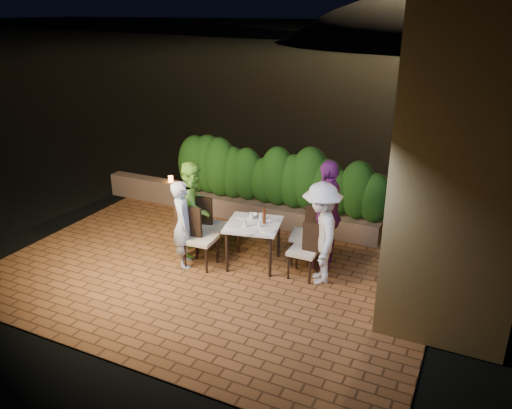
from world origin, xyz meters
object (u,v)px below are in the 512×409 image
Objects in this scene: dining_table at (253,244)px; diner_green at (194,208)px; chair_left_front at (201,238)px; diner_blue at (183,224)px; beer_bottle at (264,216)px; chair_left_back at (211,225)px; bowl at (252,215)px; chair_right_back at (306,234)px; chair_right_front at (304,250)px; diner_white at (321,233)px; parapet_lamp at (171,179)px; diner_purple at (328,214)px.

diner_green is at bearing 179.89° from dining_table.
diner_blue reaches higher than chair_left_front.
diner_green reaches higher than beer_bottle.
bowl is at bearing 4.97° from chair_left_back.
chair_right_back is at bearing 10.50° from bowl.
chair_right_front is at bearing -108.14° from diner_blue.
chair_right_back is at bearing 25.86° from chair_left_front.
diner_white is at bearing -2.07° from dining_table.
parapet_lamp is (-2.87, 1.77, 0.20)m from dining_table.
bowl is at bearing 149.05° from beer_bottle.
chair_left_front is at bearing 13.44° from chair_right_front.
diner_white is (1.02, -0.12, -0.07)m from beer_bottle.
diner_green reaches higher than dining_table.
parapet_lamp is at bearing -115.47° from diner_purple.
beer_bottle is 0.27× the size of chair_right_back.
chair_left_back is 0.62× the size of diner_white.
beer_bottle is at bearing -8.88° from chair_left_back.
chair_right_front is 0.91× the size of chair_right_back.
diner_green is 2.32m from diner_white.
diner_blue is 2.93m from parapet_lamp.
beer_bottle is 0.38m from bowl.
diner_white is at bearing -104.06° from diner_green.
chair_right_front is at bearing 9.66° from chair_left_front.
bowl is 0.17× the size of chair_left_back.
bowl is 1.18m from diner_blue.
chair_right_back reaches higher than parapet_lamp.
diner_blue reaches higher than chair_right_back.
dining_table is at bearing -60.60° from bowl.
beer_bottle is 0.19× the size of diner_blue.
diner_purple is at bearing 4.13° from chair_left_back.
chair_right_back is 0.57× the size of diner_purple.
chair_left_back is 2.08m from diner_white.
diner_white is at bearing 0.02° from diner_purple.
diner_purple is at bearing -17.60° from parapet_lamp.
diner_purple reaches higher than parapet_lamp.
dining_table is 0.91m from chair_right_front.
diner_blue is at bearing -51.21° from parapet_lamp.
diner_blue is at bearing -153.85° from beer_bottle.
chair_right_back is 2.05m from diner_blue.
parapet_lamp is (-3.97, 1.26, -0.35)m from diner_purple.
chair_left_front is 0.99× the size of chair_right_back.
bowl is at bearing 119.40° from dining_table.
diner_green is (-0.27, -0.10, 0.32)m from chair_left_back.
chair_left_front is (-0.92, -0.51, -0.37)m from beer_bottle.
diner_white is at bearing -24.12° from parapet_lamp.
diner_white reaches higher than chair_left_back.
chair_left_front is at bearing -86.50° from chair_left_back.
diner_blue is at bearing -153.93° from dining_table.
chair_left_back is 0.56× the size of diner_purple.
chair_left_front is at bearing -46.31° from parapet_lamp.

